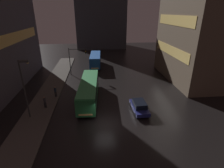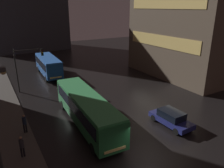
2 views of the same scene
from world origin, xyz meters
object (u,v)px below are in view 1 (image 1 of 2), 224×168
street_lamp_sidewalk (25,81)px  bus_near (89,89)px  traffic_light_main (76,56)px  bus_far (95,59)px  pedestrian_near (55,91)px  car_taxi (139,106)px  pedestrian_mid (45,101)px

street_lamp_sidewalk → bus_near: bearing=30.2°
traffic_light_main → street_lamp_sidewalk: size_ratio=0.77×
bus_far → pedestrian_near: 18.17m
bus_near → pedestrian_near: bearing=-10.5°
bus_far → street_lamp_sidewalk: street_lamp_sidewalk is taller
bus_far → car_taxi: bus_far is taller
car_taxi → pedestrian_near: size_ratio=2.50×
traffic_light_main → pedestrian_near: bearing=-102.4°
street_lamp_sidewalk → car_taxi: bearing=0.8°
pedestrian_near → street_lamp_sidewalk: (-2.04, -5.72, 4.05)m
pedestrian_mid → street_lamp_sidewalk: size_ratio=0.23×
bus_near → traffic_light_main: 13.14m
bus_near → car_taxi: bus_near is taller
pedestrian_mid → street_lamp_sidewalk: bearing=40.8°
pedestrian_mid → bus_near: bearing=179.3°
pedestrian_mid → traffic_light_main: bearing=-122.1°
pedestrian_mid → traffic_light_main: traffic_light_main is taller
bus_near → street_lamp_sidewalk: 9.32m
bus_far → traffic_light_main: size_ratio=1.58×
bus_near → bus_far: size_ratio=1.29×
traffic_light_main → street_lamp_sidewalk: 17.62m
bus_far → pedestrian_mid: bearing=72.3°
pedestrian_near → pedestrian_mid: size_ratio=1.01×
bus_near → bus_far: bus_far is taller
car_taxi → traffic_light_main: size_ratio=0.75×
traffic_light_main → pedestrian_mid: bearing=-102.5°
bus_near → car_taxi: 8.31m
pedestrian_near → traffic_light_main: bearing=47.0°
pedestrian_near → street_lamp_sidewalk: street_lamp_sidewalk is taller
car_taxi → pedestrian_mid: (-13.37, 2.01, 0.41)m
pedestrian_mid → car_taxi: bearing=151.8°
pedestrian_near → traffic_light_main: (2.48, 11.27, 2.87)m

